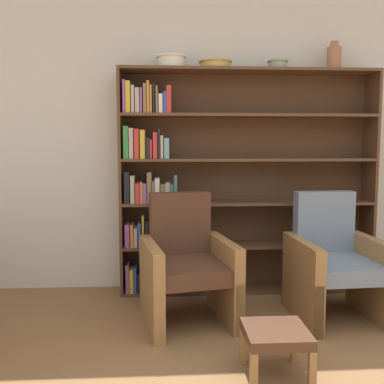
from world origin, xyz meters
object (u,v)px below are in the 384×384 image
Objects in this scene: vase_tall at (334,58)px; armchair_cushioned at (334,264)px; bookshelf at (223,183)px; armchair_leather at (187,267)px; footstool at (276,337)px; bowl_stoneware at (171,61)px; bowl_terracotta at (277,64)px; bowl_brass at (215,64)px.

armchair_cushioned is (-0.19, -0.64, -1.69)m from vase_tall.
armchair_leather is (-0.36, -0.66, -0.58)m from bookshelf.
armchair_leather is 2.67× the size of footstool.
footstool is at bearing 107.81° from armchair_leather.
bowl_stoneware is 0.27× the size of armchair_leather.
bowl_stoneware reaches higher than bookshelf.
armchair_leather is at bearing -3.06° from armchair_cushioned.
footstool is (-0.36, -1.49, -1.80)m from bowl_terracotta.
vase_tall is (0.51, 0.00, 0.06)m from bowl_terracotta.
bowl_stoneware is (-0.46, -0.02, 1.06)m from bookshelf.
bookshelf is 1.04m from bowl_brass.
bowl_brass is 0.30× the size of armchair_leather.
footstool is at bearing -69.03° from bowl_stoneware.
bowl_stoneware is 0.93m from bowl_terracotta.
bowl_stoneware is at bearing -30.40° from armchair_cushioned.
vase_tall is 0.26× the size of armchair_leather.
bowl_brass is at bearing -180.00° from vase_tall.
armchair_leather is at bearing 119.05° from footstool.
vase_tall is (1.05, 0.00, 0.07)m from bowl_brass.
armchair_leather is 1.00× the size of armchair_cushioned.
bowl_stoneware is 0.91× the size of bowl_brass.
bowl_stoneware reaches higher than bowl_terracotta.
vase_tall is at bearing 0.00° from bowl_terracotta.
bowl_stoneware is 1.05× the size of vase_tall.
vase_tall reaches higher than bowl_brass.
bowl_brass is at bearing -125.01° from armchair_leather.
vase_tall reaches higher than bowl_stoneware.
vase_tall is at bearing 59.86° from footstool.
bowl_stoneware reaches higher than bowl_brass.
vase_tall is (1.44, 0.00, 0.05)m from bowl_stoneware.
vase_tall is 0.26× the size of armchair_cushioned.
bookshelf is at bearing -129.81° from armchair_leather.
bowl_terracotta is 1.78m from armchair_cushioned.
armchair_cushioned is at bearing -106.62° from vase_tall.
bowl_terracotta reaches higher than armchair_cushioned.
armchair_leather is (0.10, -0.64, -1.64)m from bowl_stoneware.
vase_tall reaches higher than armchair_cushioned.
bowl_brass reaches higher than footstool.
bowl_terracotta reaches higher than bookshelf.
footstool is at bearing 48.43° from armchair_cushioned.
armchair_leather is at bearing -81.10° from bowl_stoneware.
bowl_brass is (0.38, -0.00, -0.02)m from bowl_stoneware.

